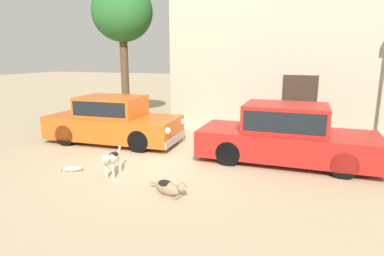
# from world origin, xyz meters

# --- Properties ---
(ground_plane) EXTENTS (80.00, 80.00, 0.00)m
(ground_plane) POSITION_xyz_m (0.00, 0.00, 0.00)
(ground_plane) COLOR tan
(parked_sedan_nearest) EXTENTS (4.36, 1.90, 1.48)m
(parked_sedan_nearest) POSITION_xyz_m (-2.34, 1.15, 0.72)
(parked_sedan_nearest) COLOR #D15619
(parked_sedan_nearest) RESTS_ON ground_plane
(parked_sedan_second) EXTENTS (4.59, 1.76, 1.51)m
(parked_sedan_second) POSITION_xyz_m (2.94, 1.03, 0.74)
(parked_sedan_second) COLOR #AD1E19
(parked_sedan_second) RESTS_ON ground_plane
(apartment_block) EXTENTS (13.20, 6.59, 8.73)m
(apartment_block) POSITION_xyz_m (5.11, 7.02, 4.37)
(apartment_block) COLOR #BCB299
(apartment_block) RESTS_ON ground_plane
(stray_dog_spotted) EXTENTS (0.34, 1.00, 0.63)m
(stray_dog_spotted) POSITION_xyz_m (-0.68, -1.41, 0.42)
(stray_dog_spotted) COLOR beige
(stray_dog_spotted) RESTS_ON ground_plane
(stray_dog_tan) EXTENTS (0.98, 0.40, 0.37)m
(stray_dog_tan) POSITION_xyz_m (0.96, -1.92, 0.17)
(stray_dog_tan) COLOR #997F60
(stray_dog_tan) RESTS_ON ground_plane
(stray_cat) EXTENTS (0.58, 0.31, 0.15)m
(stray_cat) POSITION_xyz_m (-1.76, -1.49, 0.07)
(stray_cat) COLOR beige
(stray_cat) RESTS_ON ground_plane
(acacia_tree_left) EXTENTS (2.47, 2.22, 5.59)m
(acacia_tree_left) POSITION_xyz_m (-3.78, 4.29, 4.35)
(acacia_tree_left) COLOR brown
(acacia_tree_left) RESTS_ON ground_plane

